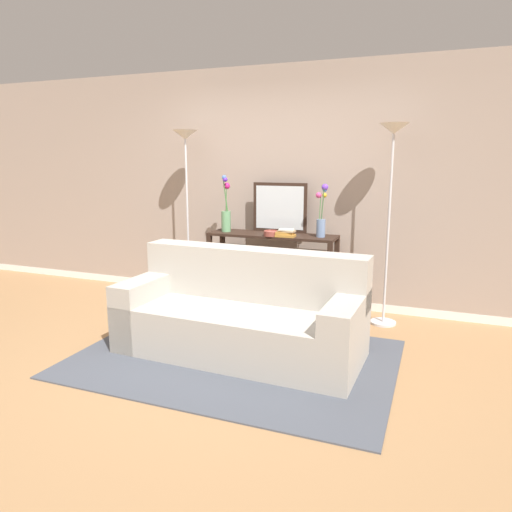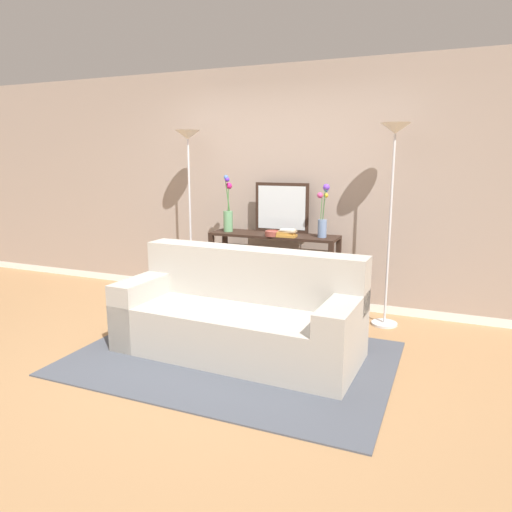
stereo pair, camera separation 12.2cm
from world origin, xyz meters
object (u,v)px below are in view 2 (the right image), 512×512
(floor_lamp_right, at_px, (393,169))
(console_table, at_px, (274,257))
(floor_lamp_left, at_px, (189,169))
(book_stack, at_px, (287,233))
(wall_mirror, at_px, (282,208))
(fruit_bowl, at_px, (273,233))
(vase_tall_flowers, at_px, (228,213))
(vase_short_flowers, at_px, (323,216))
(book_row_under_console, at_px, (245,300))
(couch, at_px, (240,317))

(floor_lamp_right, bearing_deg, console_table, 177.07)
(floor_lamp_left, xyz_separation_m, book_stack, (1.21, -0.07, -0.66))
(floor_lamp_right, height_order, wall_mirror, floor_lamp_right)
(console_table, bearing_deg, fruit_bowl, -74.05)
(vase_tall_flowers, distance_m, book_stack, 0.77)
(console_table, distance_m, vase_short_flowers, 0.73)
(vase_short_flowers, relative_size, book_row_under_console, 1.20)
(vase_tall_flowers, bearing_deg, wall_mirror, 18.06)
(floor_lamp_right, bearing_deg, fruit_bowl, -176.93)
(console_table, relative_size, floor_lamp_left, 0.72)
(console_table, height_order, floor_lamp_right, floor_lamp_right)
(console_table, bearing_deg, floor_lamp_left, -176.44)
(vase_short_flowers, bearing_deg, wall_mirror, 161.82)
(vase_short_flowers, bearing_deg, vase_tall_flowers, -179.12)
(book_stack, bearing_deg, wall_mirror, 119.16)
(fruit_bowl, height_order, book_row_under_console, fruit_bowl)
(fruit_bowl, distance_m, book_row_under_console, 0.92)
(book_row_under_console, bearing_deg, console_table, -0.00)
(floor_lamp_left, relative_size, book_row_under_console, 4.27)
(couch, height_order, fruit_bowl, fruit_bowl)
(console_table, bearing_deg, vase_short_flowers, -0.48)
(floor_lamp_right, xyz_separation_m, vase_short_flowers, (-0.69, 0.06, -0.49))
(vase_short_flowers, bearing_deg, floor_lamp_right, -4.87)
(console_table, relative_size, vase_tall_flowers, 2.24)
(wall_mirror, bearing_deg, vase_tall_flowers, -161.94)
(book_row_under_console, bearing_deg, wall_mirror, 23.39)
(couch, distance_m, fruit_bowl, 1.27)
(floor_lamp_left, bearing_deg, wall_mirror, 12.36)
(wall_mirror, distance_m, vase_tall_flowers, 0.61)
(wall_mirror, xyz_separation_m, book_stack, (0.17, -0.30, -0.24))
(floor_lamp_left, height_order, wall_mirror, floor_lamp_left)
(wall_mirror, xyz_separation_m, book_row_under_console, (-0.38, -0.17, -1.07))
(book_stack, bearing_deg, book_row_under_console, 166.08)
(console_table, relative_size, fruit_bowl, 8.45)
(floor_lamp_right, relative_size, wall_mirror, 3.19)
(book_stack, bearing_deg, fruit_bowl, 176.76)
(wall_mirror, xyz_separation_m, vase_tall_flowers, (-0.57, -0.19, -0.07))
(couch, height_order, vase_short_flowers, vase_short_flowers)
(console_table, bearing_deg, couch, -82.43)
(floor_lamp_right, relative_size, vase_tall_flowers, 3.14)
(vase_tall_flowers, bearing_deg, floor_lamp_left, -174.92)
(floor_lamp_left, height_order, vase_short_flowers, floor_lamp_left)
(book_stack, bearing_deg, floor_lamp_left, 176.54)
(wall_mirror, height_order, vase_short_flowers, vase_short_flowers)
(floor_lamp_left, bearing_deg, floor_lamp_right, -0.00)
(floor_lamp_left, xyz_separation_m, book_row_under_console, (0.66, 0.06, -1.49))
(floor_lamp_right, height_order, book_row_under_console, floor_lamp_right)
(book_stack, bearing_deg, vase_tall_flowers, 171.17)
(floor_lamp_left, distance_m, book_stack, 1.38)
(floor_lamp_left, xyz_separation_m, floor_lamp_right, (2.25, -0.00, 0.01))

